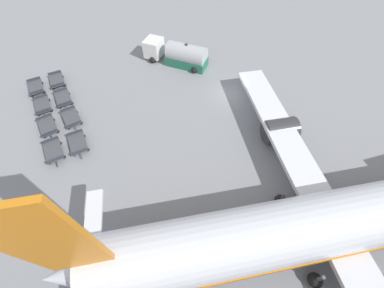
{
  "coord_description": "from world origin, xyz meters",
  "views": [
    {
      "loc": [
        20.25,
        -10.69,
        19.87
      ],
      "look_at": [
        6.86,
        -6.89,
        1.14
      ],
      "focal_mm": 22.0,
      "sensor_mm": 36.0,
      "label": 1
    }
  ],
  "objects_px": {
    "airplane": "(349,219)",
    "baggage_dolly_row_near_col_a": "(36,87)",
    "fuel_tanker_primary": "(180,55)",
    "baggage_dolly_row_near_col_b": "(43,105)",
    "baggage_dolly_row_near_col_d": "(54,151)",
    "baggage_dolly_row_mid_a_col_b": "(63,98)",
    "baggage_dolly_row_mid_a_col_c": "(72,118)",
    "baggage_dolly_row_near_col_c": "(48,126)",
    "baggage_dolly_row_mid_a_col_a": "(57,80)",
    "baggage_dolly_row_mid_a_col_d": "(78,143)"
  },
  "relations": [
    {
      "from": "baggage_dolly_row_near_col_d",
      "to": "baggage_dolly_row_mid_a_col_d",
      "type": "xyz_separation_m",
      "value": [
        -0.33,
        2.35,
        0.0
      ]
    },
    {
      "from": "baggage_dolly_row_near_col_c",
      "to": "baggage_dolly_row_mid_a_col_d",
      "type": "relative_size",
      "value": 1.0
    },
    {
      "from": "baggage_dolly_row_near_col_d",
      "to": "baggage_dolly_row_near_col_a",
      "type": "bearing_deg",
      "value": -165.73
    },
    {
      "from": "baggage_dolly_row_near_col_b",
      "to": "airplane",
      "type": "bearing_deg",
      "value": 48.01
    },
    {
      "from": "baggage_dolly_row_mid_a_col_d",
      "to": "baggage_dolly_row_mid_a_col_c",
      "type": "bearing_deg",
      "value": -169.65
    },
    {
      "from": "baggage_dolly_row_near_col_d",
      "to": "baggage_dolly_row_mid_a_col_d",
      "type": "relative_size",
      "value": 1.0
    },
    {
      "from": "baggage_dolly_row_near_col_a",
      "to": "baggage_dolly_row_near_col_c",
      "type": "distance_m",
      "value": 7.52
    },
    {
      "from": "baggage_dolly_row_near_col_b",
      "to": "baggage_dolly_row_near_col_c",
      "type": "bearing_deg",
      "value": 12.99
    },
    {
      "from": "baggage_dolly_row_near_col_d",
      "to": "baggage_dolly_row_mid_a_col_b",
      "type": "xyz_separation_m",
      "value": [
        -7.87,
        0.61,
        0.0
      ]
    },
    {
      "from": "airplane",
      "to": "baggage_dolly_row_near_col_c",
      "type": "height_order",
      "value": "airplane"
    },
    {
      "from": "baggage_dolly_row_near_col_c",
      "to": "baggage_dolly_row_mid_a_col_c",
      "type": "distance_m",
      "value": 2.55
    },
    {
      "from": "airplane",
      "to": "baggage_dolly_row_near_col_d",
      "type": "bearing_deg",
      "value": -122.69
    },
    {
      "from": "baggage_dolly_row_mid_a_col_b",
      "to": "baggage_dolly_row_mid_a_col_c",
      "type": "xyz_separation_m",
      "value": [
        3.63,
        1.03,
        0.0
      ]
    },
    {
      "from": "baggage_dolly_row_near_col_b",
      "to": "baggage_dolly_row_mid_a_col_b",
      "type": "distance_m",
      "value": 2.36
    },
    {
      "from": "airplane",
      "to": "baggage_dolly_row_mid_a_col_b",
      "type": "xyz_separation_m",
      "value": [
        -22.2,
        -21.73,
        -2.38
      ]
    },
    {
      "from": "fuel_tanker_primary",
      "to": "baggage_dolly_row_near_col_b",
      "type": "distance_m",
      "value": 18.21
    },
    {
      "from": "baggage_dolly_row_mid_a_col_c",
      "to": "baggage_dolly_row_near_col_a",
      "type": "bearing_deg",
      "value": -146.56
    },
    {
      "from": "fuel_tanker_primary",
      "to": "baggage_dolly_row_mid_a_col_c",
      "type": "xyz_separation_m",
      "value": [
        7.28,
        -14.37,
        -0.9
      ]
    },
    {
      "from": "baggage_dolly_row_near_col_a",
      "to": "baggage_dolly_row_near_col_d",
      "type": "bearing_deg",
      "value": 14.27
    },
    {
      "from": "airplane",
      "to": "baggage_dolly_row_near_col_a",
      "type": "bearing_deg",
      "value": -135.17
    },
    {
      "from": "baggage_dolly_row_near_col_b",
      "to": "baggage_dolly_row_mid_a_col_d",
      "type": "height_order",
      "value": "same"
    },
    {
      "from": "baggage_dolly_row_mid_a_col_a",
      "to": "baggage_dolly_row_mid_a_col_b",
      "type": "bearing_deg",
      "value": 13.88
    },
    {
      "from": "baggage_dolly_row_mid_a_col_b",
      "to": "airplane",
      "type": "bearing_deg",
      "value": 44.38
    },
    {
      "from": "airplane",
      "to": "baggage_dolly_row_mid_a_col_d",
      "type": "relative_size",
      "value": 11.88
    },
    {
      "from": "baggage_dolly_row_near_col_b",
      "to": "baggage_dolly_row_near_col_c",
      "type": "relative_size",
      "value": 1.0
    },
    {
      "from": "fuel_tanker_primary",
      "to": "baggage_dolly_row_mid_a_col_a",
      "type": "height_order",
      "value": "fuel_tanker_primary"
    },
    {
      "from": "baggage_dolly_row_near_col_c",
      "to": "airplane",
      "type": "bearing_deg",
      "value": 52.17
    },
    {
      "from": "baggage_dolly_row_mid_a_col_a",
      "to": "baggage_dolly_row_mid_a_col_b",
      "type": "xyz_separation_m",
      "value": [
        3.75,
        0.93,
        0.0
      ]
    },
    {
      "from": "airplane",
      "to": "baggage_dolly_row_mid_a_col_c",
      "type": "relative_size",
      "value": 11.88
    },
    {
      "from": "baggage_dolly_row_near_col_a",
      "to": "baggage_dolly_row_near_col_d",
      "type": "height_order",
      "value": "same"
    },
    {
      "from": "baggage_dolly_row_near_col_d",
      "to": "baggage_dolly_row_mid_a_col_c",
      "type": "xyz_separation_m",
      "value": [
        -4.23,
        1.64,
        0.0
      ]
    },
    {
      "from": "baggage_dolly_row_near_col_c",
      "to": "baggage_dolly_row_near_col_d",
      "type": "xyz_separation_m",
      "value": [
        3.66,
        0.84,
        0.0
      ]
    },
    {
      "from": "baggage_dolly_row_mid_a_col_a",
      "to": "airplane",
      "type": "bearing_deg",
      "value": 41.12
    },
    {
      "from": "baggage_dolly_row_near_col_b",
      "to": "baggage_dolly_row_mid_a_col_a",
      "type": "bearing_deg",
      "value": 162.58
    },
    {
      "from": "baggage_dolly_row_near_col_c",
      "to": "baggage_dolly_row_mid_a_col_c",
      "type": "relative_size",
      "value": 1.0
    },
    {
      "from": "baggage_dolly_row_near_col_a",
      "to": "baggage_dolly_row_near_col_c",
      "type": "xyz_separation_m",
      "value": [
        7.27,
        1.94,
        0.0
      ]
    },
    {
      "from": "airplane",
      "to": "baggage_dolly_row_near_col_a",
      "type": "xyz_separation_m",
      "value": [
        -25.27,
        -25.12,
        -2.38
      ]
    },
    {
      "from": "baggage_dolly_row_near_col_c",
      "to": "baggage_dolly_row_mid_a_col_a",
      "type": "distance_m",
      "value": 7.98
    },
    {
      "from": "baggage_dolly_row_near_col_c",
      "to": "baggage_dolly_row_mid_a_col_b",
      "type": "distance_m",
      "value": 4.45
    },
    {
      "from": "fuel_tanker_primary",
      "to": "baggage_dolly_row_near_col_d",
      "type": "relative_size",
      "value": 2.35
    },
    {
      "from": "baggage_dolly_row_near_col_b",
      "to": "baggage_dolly_row_mid_a_col_c",
      "type": "relative_size",
      "value": 1.0
    },
    {
      "from": "fuel_tanker_primary",
      "to": "baggage_dolly_row_near_col_c",
      "type": "height_order",
      "value": "fuel_tanker_primary"
    },
    {
      "from": "baggage_dolly_row_near_col_d",
      "to": "baggage_dolly_row_near_col_b",
      "type": "bearing_deg",
      "value": -167.03
    },
    {
      "from": "airplane",
      "to": "baggage_dolly_row_near_col_c",
      "type": "xyz_separation_m",
      "value": [
        -18.0,
        -23.18,
        -2.38
      ]
    },
    {
      "from": "baggage_dolly_row_near_col_a",
      "to": "baggage_dolly_row_mid_a_col_a",
      "type": "distance_m",
      "value": 2.56
    },
    {
      "from": "baggage_dolly_row_mid_a_col_a",
      "to": "baggage_dolly_row_near_col_d",
      "type": "bearing_deg",
      "value": 1.56
    },
    {
      "from": "baggage_dolly_row_mid_a_col_a",
      "to": "baggage_dolly_row_mid_a_col_b",
      "type": "height_order",
      "value": "same"
    },
    {
      "from": "fuel_tanker_primary",
      "to": "baggage_dolly_row_near_col_a",
      "type": "xyz_separation_m",
      "value": [
        0.59,
        -18.79,
        -0.9
      ]
    },
    {
      "from": "fuel_tanker_primary",
      "to": "baggage_dolly_row_near_col_c",
      "type": "bearing_deg",
      "value": -65.0
    },
    {
      "from": "baggage_dolly_row_near_col_b",
      "to": "baggage_dolly_row_mid_a_col_a",
      "type": "xyz_separation_m",
      "value": [
        -4.34,
        1.36,
        0.0
      ]
    }
  ]
}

